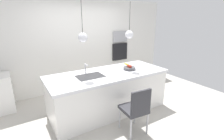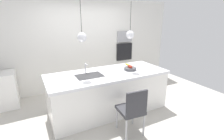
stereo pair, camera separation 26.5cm
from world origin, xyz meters
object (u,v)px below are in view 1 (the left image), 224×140
(fruit_bowl, at_px, (129,68))
(chair_near, at_px, (136,108))
(microwave, at_px, (120,36))
(oven, at_px, (120,52))

(fruit_bowl, relative_size, chair_near, 0.31)
(microwave, xyz_separation_m, oven, (0.00, 0.00, -0.50))
(microwave, bearing_deg, fruit_bowl, -117.13)
(oven, bearing_deg, microwave, 0.00)
(fruit_bowl, bearing_deg, chair_near, -120.53)
(fruit_bowl, xyz_separation_m, microwave, (0.83, 1.63, 0.54))
(fruit_bowl, distance_m, oven, 1.83)
(microwave, bearing_deg, chair_near, -118.40)
(microwave, height_order, oven, microwave)
(microwave, distance_m, chair_near, 3.07)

